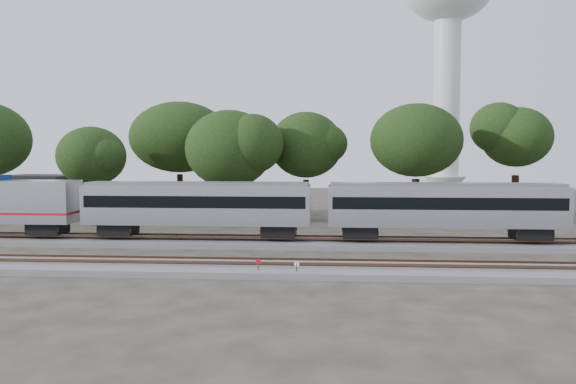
{
  "coord_description": "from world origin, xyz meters",
  "views": [
    {
      "loc": [
        8.24,
        -38.42,
        7.39
      ],
      "look_at": [
        5.13,
        5.0,
        4.35
      ],
      "focal_mm": 35.0,
      "sensor_mm": 36.0,
      "label": 1
    }
  ],
  "objects": [
    {
      "name": "switch_lever",
      "position": [
        7.9,
        -5.28,
        0.15
      ],
      "size": [
        0.57,
        0.45,
        0.3
      ],
      "primitive_type": "cube",
      "rotation": [
        0.0,
        0.0,
        0.35
      ],
      "color": "#512D19",
      "rests_on": "ground"
    },
    {
      "name": "tree_5",
      "position": [
        5.83,
        22.9,
        8.23
      ],
      "size": [
        8.39,
        8.39,
        11.82
      ],
      "color": "black",
      "rests_on": "ground"
    },
    {
      "name": "ground",
      "position": [
        0.0,
        0.0,
        0.0
      ],
      "size": [
        160.0,
        160.0,
        0.0
      ],
      "primitive_type": "plane",
      "color": "#383328",
      "rests_on": "ground"
    },
    {
      "name": "switch_stand_white",
      "position": [
        6.42,
        -5.9,
        0.66
      ],
      "size": [
        0.33,
        0.11,
        1.04
      ],
      "rotation": [
        0.0,
        0.0,
        -0.26
      ],
      "color": "#512D19",
      "rests_on": "ground"
    },
    {
      "name": "tree_6",
      "position": [
        17.32,
        20.55,
        8.67
      ],
      "size": [
        8.83,
        8.83,
        12.45
      ],
      "color": "black",
      "rests_on": "ground"
    },
    {
      "name": "switch_stand_red",
      "position": [
        4.1,
        -5.57,
        0.68
      ],
      "size": [
        0.33,
        0.13,
        1.07
      ],
      "rotation": [
        0.0,
        0.0,
        -0.31
      ],
      "color": "#512D19",
      "rests_on": "ground"
    },
    {
      "name": "tree_7",
      "position": [
        29.01,
        25.47,
        9.1
      ],
      "size": [
        9.27,
        9.27,
        13.06
      ],
      "color": "black",
      "rests_on": "ground"
    },
    {
      "name": "track_far",
      "position": [
        0.0,
        6.0,
        0.21
      ],
      "size": [
        160.0,
        5.0,
        0.73
      ],
      "color": "slate",
      "rests_on": "ground"
    },
    {
      "name": "tree_2",
      "position": [
        -15.72,
        17.02,
        7.03
      ],
      "size": [
        7.17,
        7.17,
        10.11
      ],
      "color": "black",
      "rests_on": "ground"
    },
    {
      "name": "track_near",
      "position": [
        0.0,
        -4.0,
        0.21
      ],
      "size": [
        160.0,
        5.0,
        0.73
      ],
      "color": "slate",
      "rests_on": "ground"
    },
    {
      "name": "brick_building",
      "position": [
        -29.02,
        31.89,
        2.27
      ],
      "size": [
        10.34,
        8.07,
        4.5
      ],
      "rotation": [
        0.0,
        0.0,
        -0.16
      ],
      "color": "maroon",
      "rests_on": "ground"
    },
    {
      "name": "water_tower",
      "position": [
        25.66,
        46.68,
        28.2
      ],
      "size": [
        13.75,
        13.75,
        38.07
      ],
      "color": "silver",
      "rests_on": "ground"
    },
    {
      "name": "tree_4",
      "position": [
        -1.91,
        18.81,
        7.79
      ],
      "size": [
        7.93,
        7.93,
        11.18
      ],
      "color": "black",
      "rests_on": "ground"
    },
    {
      "name": "tree_3",
      "position": [
        -8.73,
        24.84,
        9.16
      ],
      "size": [
        9.32,
        9.32,
        13.14
      ],
      "color": "black",
      "rests_on": "ground"
    },
    {
      "name": "train",
      "position": [
        17.51,
        6.0,
        3.32
      ],
      "size": [
        94.47,
        3.26,
        4.81
      ],
      "color": "#B2B4B9",
      "rests_on": "ground"
    }
  ]
}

